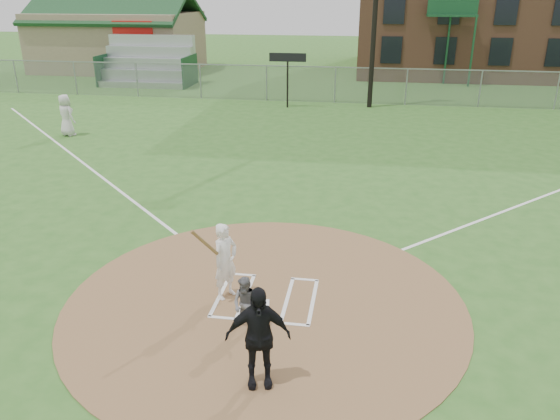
# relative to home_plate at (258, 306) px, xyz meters

# --- Properties ---
(ground) EXTENTS (140.00, 140.00, 0.00)m
(ground) POSITION_rel_home_plate_xyz_m (0.10, 0.21, -0.04)
(ground) COLOR #306221
(ground) RESTS_ON ground
(dirt_circle) EXTENTS (8.40, 8.40, 0.02)m
(dirt_circle) POSITION_rel_home_plate_xyz_m (0.10, 0.21, -0.03)
(dirt_circle) COLOR olive
(dirt_circle) RESTS_ON ground
(home_plate) EXTENTS (0.52, 0.52, 0.03)m
(home_plate) POSITION_rel_home_plate_xyz_m (0.00, 0.00, 0.00)
(home_plate) COLOR silver
(home_plate) RESTS_ON dirt_circle
(foul_line_third) EXTENTS (17.04, 17.04, 0.01)m
(foul_line_third) POSITION_rel_home_plate_xyz_m (-8.90, 9.21, -0.03)
(foul_line_third) COLOR white
(foul_line_third) RESTS_ON ground
(catcher) EXTENTS (0.65, 0.57, 1.13)m
(catcher) POSITION_rel_home_plate_xyz_m (-0.06, -0.86, 0.55)
(catcher) COLOR slate
(catcher) RESTS_ON dirt_circle
(umpire) EXTENTS (1.14, 0.67, 1.82)m
(umpire) POSITION_rel_home_plate_xyz_m (0.46, -2.31, 0.89)
(umpire) COLOR black
(umpire) RESTS_ON dirt_circle
(ondeck_player) EXTENTS (1.06, 0.93, 1.83)m
(ondeck_player) POSITION_rel_home_plate_xyz_m (-11.21, 12.66, 0.88)
(ondeck_player) COLOR silver
(ondeck_player) RESTS_ON ground
(batters_boxes) EXTENTS (2.08, 1.88, 0.01)m
(batters_boxes) POSITION_rel_home_plate_xyz_m (0.10, 0.36, -0.01)
(batters_boxes) COLOR white
(batters_boxes) RESTS_ON dirt_circle
(batter_at_plate) EXTENTS (0.87, 1.00, 1.78)m
(batter_at_plate) POSITION_rel_home_plate_xyz_m (-0.75, 0.30, 0.83)
(batter_at_plate) COLOR white
(batter_at_plate) RESTS_ON dirt_circle
(outfield_fence) EXTENTS (56.08, 0.08, 2.03)m
(outfield_fence) POSITION_rel_home_plate_xyz_m (0.10, 22.21, 0.98)
(outfield_fence) COLOR slate
(outfield_fence) RESTS_ON ground
(bleachers) EXTENTS (6.08, 3.20, 3.20)m
(bleachers) POSITION_rel_home_plate_xyz_m (-12.90, 26.41, 1.55)
(bleachers) COLOR #B7BABF
(bleachers) RESTS_ON ground
(clubhouse) EXTENTS (12.20, 8.71, 6.23)m
(clubhouse) POSITION_rel_home_plate_xyz_m (-17.90, 33.21, 2.35)
(clubhouse) COLOR gray
(clubhouse) RESTS_ON ground
(scoreboard_sign) EXTENTS (2.00, 0.10, 2.93)m
(scoreboard_sign) POSITION_rel_home_plate_xyz_m (-2.40, 20.41, 2.35)
(scoreboard_sign) COLOR black
(scoreboard_sign) RESTS_ON ground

